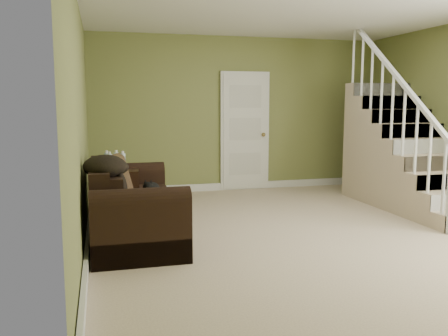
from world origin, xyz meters
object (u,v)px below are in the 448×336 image
sofa (130,209)px  side_table (118,194)px  cat (152,190)px  banana (141,199)px

sofa → side_table: 0.86m
sofa → cat: 0.34m
sofa → cat: (0.24, -0.09, 0.22)m
banana → sofa: bearing=105.4°
side_table → banana: (0.21, -1.11, 0.15)m
sofa → banana: sofa is taller
cat → banana: (-0.13, -0.17, -0.06)m
cat → banana: size_ratio=2.29×
cat → side_table: bearing=128.9°
cat → banana: cat is taller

